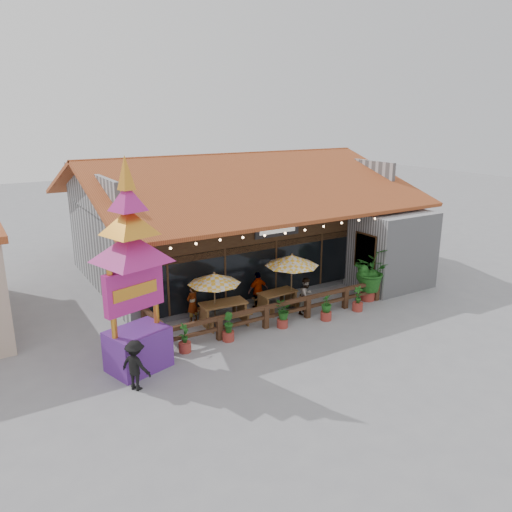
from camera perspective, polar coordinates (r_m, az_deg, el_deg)
ground at (r=21.19m, az=6.14°, el=-6.27°), size 100.00×100.00×0.00m
restaurant_building at (r=25.96m, az=-2.08°, el=3.10°), size 15.50×14.73×6.09m
patio_railing at (r=19.55m, az=1.36°, el=-6.19°), size 10.00×2.60×0.92m
umbrella_left at (r=19.12m, az=-4.79°, el=-2.62°), size 2.67×2.67×2.19m
umbrella_right at (r=20.76m, az=4.12°, el=-0.53°), size 2.77×2.77×2.41m
picnic_table_left at (r=19.75m, az=-3.75°, el=-6.07°), size 1.94×1.71×0.87m
picnic_table_right at (r=21.07m, az=2.45°, el=-4.75°), size 1.73×1.51×0.80m
thai_sign_tower at (r=15.66m, az=-14.07°, el=0.29°), size 3.39×3.39×7.36m
tropical_plant at (r=22.40m, az=12.80°, el=-1.71°), size 2.16×2.22×2.34m
diner_a at (r=19.88m, az=-7.28°, el=-5.42°), size 0.67×0.56×1.56m
diner_b at (r=20.69m, az=5.76°, el=-4.52°), size 0.92×0.84×1.54m
diner_c at (r=21.06m, az=0.24°, el=-3.96°), size 0.95×0.41×1.61m
pedestrian at (r=15.59m, az=-13.60°, el=-12.05°), size 1.04×1.17×1.58m
planter_a at (r=17.67m, az=-8.16°, el=-9.47°), size 0.46×0.43×1.06m
planter_b at (r=18.32m, az=-3.20°, el=-8.23°), size 0.44×0.44×1.08m
planter_c at (r=19.35m, az=3.06°, el=-6.55°), size 0.84×0.82×1.04m
planter_d at (r=20.21m, az=8.04°, el=-5.88°), size 0.57×0.57×1.08m
planter_e at (r=21.38m, az=11.55°, el=-5.00°), size 0.44×0.45×1.08m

